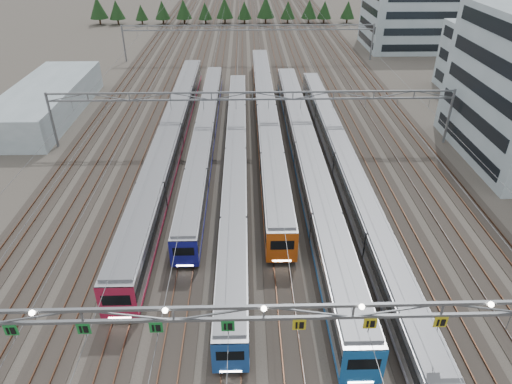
{
  "coord_description": "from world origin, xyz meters",
  "views": [
    {
      "loc": [
        -0.98,
        -20.29,
        28.33
      ],
      "look_at": [
        0.04,
        20.77,
        3.5
      ],
      "focal_mm": 32.0,
      "sensor_mm": 36.0,
      "label": 1
    }
  ],
  "objects_px": {
    "train_d": "(266,115)",
    "west_shed": "(46,101)",
    "train_b": "(205,133)",
    "train_a": "(172,136)",
    "train_e": "(306,155)",
    "train_c": "(236,159)",
    "gantry_far": "(249,32)",
    "depot_bldg_north": "(413,17)",
    "depot_bldg_mid": "(493,62)",
    "gantry_mid": "(252,102)",
    "gantry_near": "(263,317)",
    "train_f": "(344,164)"
  },
  "relations": [
    {
      "from": "train_d",
      "to": "west_shed",
      "type": "xyz_separation_m",
      "value": [
        -35.88,
        6.57,
        0.24
      ]
    },
    {
      "from": "train_b",
      "to": "train_d",
      "type": "relative_size",
      "value": 0.83
    },
    {
      "from": "train_a",
      "to": "train_e",
      "type": "height_order",
      "value": "train_a"
    },
    {
      "from": "train_c",
      "to": "gantry_far",
      "type": "bearing_deg",
      "value": 87.6
    },
    {
      "from": "depot_bldg_north",
      "to": "gantry_far",
      "type": "bearing_deg",
      "value": -163.9
    },
    {
      "from": "gantry_far",
      "to": "depot_bldg_mid",
      "type": "xyz_separation_m",
      "value": [
        43.47,
        -24.48,
        -0.35
      ]
    },
    {
      "from": "train_e",
      "to": "gantry_mid",
      "type": "height_order",
      "value": "gantry_mid"
    },
    {
      "from": "train_d",
      "to": "train_e",
      "type": "bearing_deg",
      "value": -71.87
    },
    {
      "from": "west_shed",
      "to": "gantry_near",
      "type": "bearing_deg",
      "value": -57.36
    },
    {
      "from": "train_a",
      "to": "west_shed",
      "type": "xyz_separation_m",
      "value": [
        -22.38,
        14.14,
        0.16
      ]
    },
    {
      "from": "train_e",
      "to": "train_f",
      "type": "height_order",
      "value": "train_e"
    },
    {
      "from": "train_b",
      "to": "train_c",
      "type": "bearing_deg",
      "value": -62.06
    },
    {
      "from": "train_a",
      "to": "gantry_far",
      "type": "distance_m",
      "value": 48.34
    },
    {
      "from": "train_c",
      "to": "gantry_near",
      "type": "height_order",
      "value": "gantry_near"
    },
    {
      "from": "depot_bldg_mid",
      "to": "depot_bldg_north",
      "type": "relative_size",
      "value": 0.73
    },
    {
      "from": "gantry_mid",
      "to": "west_shed",
      "type": "distance_m",
      "value": 36.02
    },
    {
      "from": "train_b",
      "to": "train_c",
      "type": "distance_m",
      "value": 9.61
    },
    {
      "from": "train_c",
      "to": "gantry_far",
      "type": "distance_m",
      "value": 53.83
    },
    {
      "from": "train_b",
      "to": "west_shed",
      "type": "distance_m",
      "value": 29.61
    },
    {
      "from": "gantry_mid",
      "to": "west_shed",
      "type": "relative_size",
      "value": 1.88
    },
    {
      "from": "train_d",
      "to": "depot_bldg_north",
      "type": "distance_m",
      "value": 63.93
    },
    {
      "from": "train_a",
      "to": "train_f",
      "type": "relative_size",
      "value": 0.96
    },
    {
      "from": "gantry_mid",
      "to": "depot_bldg_mid",
      "type": "xyz_separation_m",
      "value": [
        43.47,
        20.52,
        -0.35
      ]
    },
    {
      "from": "train_a",
      "to": "depot_bldg_mid",
      "type": "xyz_separation_m",
      "value": [
        54.72,
        22.35,
        3.77
      ]
    },
    {
      "from": "train_f",
      "to": "gantry_mid",
      "type": "relative_size",
      "value": 1.19
    },
    {
      "from": "train_c",
      "to": "gantry_mid",
      "type": "xyz_separation_m",
      "value": [
        2.25,
        8.61,
        4.4
      ]
    },
    {
      "from": "train_a",
      "to": "west_shed",
      "type": "height_order",
      "value": "west_shed"
    },
    {
      "from": "train_f",
      "to": "gantry_near",
      "type": "xyz_separation_m",
      "value": [
        -11.3,
        -30.03,
        5.14
      ]
    },
    {
      "from": "gantry_near",
      "to": "gantry_far",
      "type": "distance_m",
      "value": 85.12
    },
    {
      "from": "train_a",
      "to": "train_f",
      "type": "height_order",
      "value": "train_a"
    },
    {
      "from": "gantry_mid",
      "to": "train_f",
      "type": "bearing_deg",
      "value": -41.88
    },
    {
      "from": "train_c",
      "to": "depot_bldg_north",
      "type": "height_order",
      "value": "depot_bldg_north"
    },
    {
      "from": "train_e",
      "to": "depot_bldg_north",
      "type": "height_order",
      "value": "depot_bldg_north"
    },
    {
      "from": "gantry_near",
      "to": "west_shed",
      "type": "relative_size",
      "value": 1.88
    },
    {
      "from": "train_d",
      "to": "west_shed",
      "type": "height_order",
      "value": "west_shed"
    },
    {
      "from": "depot_bldg_mid",
      "to": "depot_bldg_north",
      "type": "xyz_separation_m",
      "value": [
        -2.96,
        36.17,
        1.19
      ]
    },
    {
      "from": "train_c",
      "to": "train_b",
      "type": "bearing_deg",
      "value": 117.94
    },
    {
      "from": "train_e",
      "to": "west_shed",
      "type": "distance_m",
      "value": 45.2
    },
    {
      "from": "depot_bldg_mid",
      "to": "train_d",
      "type": "bearing_deg",
      "value": -160.26
    },
    {
      "from": "gantry_far",
      "to": "west_shed",
      "type": "relative_size",
      "value": 1.88
    },
    {
      "from": "depot_bldg_north",
      "to": "train_d",
      "type": "bearing_deg",
      "value": -126.9
    },
    {
      "from": "train_f",
      "to": "gantry_far",
      "type": "distance_m",
      "value": 56.4
    },
    {
      "from": "train_a",
      "to": "train_c",
      "type": "bearing_deg",
      "value": -36.98
    },
    {
      "from": "gantry_near",
      "to": "depot_bldg_north",
      "type": "distance_m",
      "value": 104.97
    },
    {
      "from": "train_f",
      "to": "west_shed",
      "type": "height_order",
      "value": "west_shed"
    },
    {
      "from": "train_b",
      "to": "train_c",
      "type": "height_order",
      "value": "train_c"
    },
    {
      "from": "train_a",
      "to": "train_b",
      "type": "xyz_separation_m",
      "value": [
        4.5,
        1.71,
        -0.29
      ]
    },
    {
      "from": "train_a",
      "to": "train_f",
      "type": "distance_m",
      "value": 23.97
    },
    {
      "from": "train_b",
      "to": "gantry_near",
      "type": "xyz_separation_m",
      "value": [
        6.7,
        -40.0,
        5.11
      ]
    },
    {
      "from": "train_e",
      "to": "depot_bldg_mid",
      "type": "distance_m",
      "value": 46.66
    }
  ]
}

